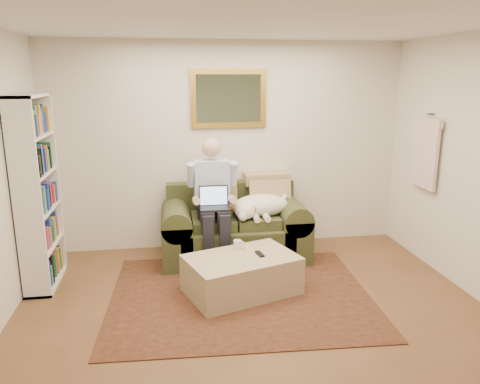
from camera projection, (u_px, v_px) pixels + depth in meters
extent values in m
cube|color=brown|center=(267.00, 348.00, 3.85)|extent=(4.50, 5.00, 0.01)
cube|color=white|center=(273.00, 12.00, 3.21)|extent=(4.50, 5.00, 0.01)
cube|color=beige|center=(227.00, 147.00, 5.92)|extent=(4.50, 0.01, 2.60)
cube|color=black|center=(240.00, 295.00, 4.76)|extent=(2.70, 2.21, 0.01)
cube|color=#434323|center=(235.00, 241.00, 5.70)|extent=(1.33, 0.85, 0.43)
cube|color=#434323|center=(230.00, 199.00, 5.95)|extent=(1.61, 0.18, 0.44)
cube|color=#434323|center=(177.00, 240.00, 5.58)|extent=(0.35, 0.85, 0.88)
cube|color=#434323|center=(290.00, 234.00, 5.79)|extent=(0.35, 0.85, 0.88)
cube|color=#434323|center=(213.00, 221.00, 5.54)|extent=(0.50, 0.57, 0.12)
cube|color=#434323|center=(257.00, 219.00, 5.62)|extent=(0.50, 0.57, 0.12)
cube|color=black|center=(215.00, 208.00, 5.30)|extent=(0.34, 0.24, 0.02)
cube|color=black|center=(214.00, 195.00, 5.39)|extent=(0.34, 0.06, 0.23)
cube|color=#99BFF2|center=(214.00, 196.00, 5.38)|extent=(0.31, 0.05, 0.20)
cube|color=tan|center=(242.00, 275.00, 4.78)|extent=(1.25, 1.00, 0.40)
cylinder|color=white|center=(237.00, 245.00, 4.92)|extent=(0.08, 0.08, 0.10)
cube|color=black|center=(260.00, 254.00, 4.78)|extent=(0.08, 0.16, 0.02)
cube|color=gold|center=(228.00, 98.00, 5.76)|extent=(0.94, 0.04, 0.72)
cube|color=gray|center=(229.00, 99.00, 5.74)|extent=(0.80, 0.01, 0.58)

